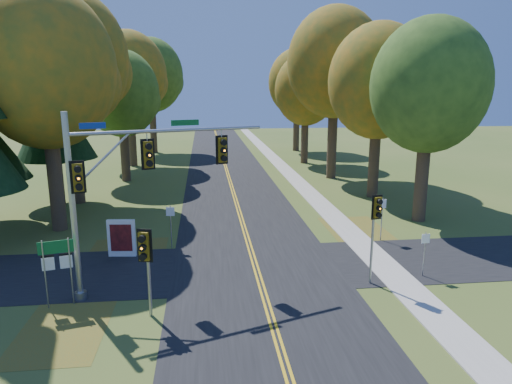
{
  "coord_description": "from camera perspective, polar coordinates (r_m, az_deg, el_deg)",
  "views": [
    {
      "loc": [
        -2.35,
        -18.58,
        8.41
      ],
      "look_at": [
        0.28,
        4.23,
        3.2
      ],
      "focal_mm": 32.0,
      "sensor_mm": 36.0,
      "label": 1
    }
  ],
  "objects": [
    {
      "name": "sidewalk_east",
      "position": [
        22.1,
        17.01,
        -10.09
      ],
      "size": [
        1.6,
        160.0,
        0.06
      ],
      "primitive_type": "cube",
      "color": "#9E998E",
      "rests_on": "ground"
    },
    {
      "name": "route_sign_cluster",
      "position": [
        19.44,
        -23.64,
        -7.72
      ],
      "size": [
        1.26,
        0.36,
        2.78
      ],
      "rotation": [
        0.0,
        0.0,
        0.26
      ],
      "color": "gray",
      "rests_on": "ground"
    },
    {
      "name": "tree_e_a",
      "position": [
        30.69,
        20.88,
        12.2
      ],
      "size": [
        7.2,
        7.2,
        12.73
      ],
      "color": "#38281C",
      "rests_on": "ground"
    },
    {
      "name": "traffic_mast",
      "position": [
        19.17,
        -16.04,
        1.67
      ],
      "size": [
        7.94,
        3.16,
        7.59
      ],
      "rotation": [
        0.0,
        0.0,
        0.33
      ],
      "color": "#9C9EA5",
      "rests_on": "ground"
    },
    {
      "name": "tree_e_c",
      "position": [
        44.06,
        9.91,
        15.54
      ],
      "size": [
        8.8,
        8.8,
        15.79
      ],
      "color": "#38281C",
      "rests_on": "ground"
    },
    {
      "name": "tree_e_e",
      "position": [
        63.47,
        5.22,
        13.45
      ],
      "size": [
        7.8,
        7.8,
        13.74
      ],
      "color": "#38281C",
      "rests_on": "ground"
    },
    {
      "name": "leaf_patch_e",
      "position": [
        27.54,
        13.23,
        -5.33
      ],
      "size": [
        3.5,
        8.0,
        0.0
      ],
      "primitive_type": "cube",
      "color": "brown",
      "rests_on": "ground"
    },
    {
      "name": "tree_w_d",
      "position": [
        52.36,
        -15.58,
        13.84
      ],
      "size": [
        8.2,
        8.2,
        14.56
      ],
      "color": "#38281C",
      "rests_on": "ground"
    },
    {
      "name": "ped_signal_pole",
      "position": [
        17.15,
        -13.67,
        -7.37
      ],
      "size": [
        0.55,
        0.64,
        3.51
      ],
      "rotation": [
        0.0,
        0.0,
        -0.24
      ],
      "color": "#989BA0",
      "rests_on": "ground"
    },
    {
      "name": "tree_w_b",
      "position": [
        36.16,
        -22.39,
        14.97
      ],
      "size": [
        8.6,
        8.6,
        15.38
      ],
      "color": "#38281C",
      "rests_on": "ground"
    },
    {
      "name": "centerline_left",
      "position": [
        20.51,
        0.3,
        -11.35
      ],
      "size": [
        0.1,
        160.0,
        0.01
      ],
      "primitive_type": "cube",
      "color": "gold",
      "rests_on": "road_main"
    },
    {
      "name": "tree_w_a",
      "position": [
        29.32,
        -24.75,
        13.76
      ],
      "size": [
        8.0,
        8.0,
        14.15
      ],
      "color": "#38281C",
      "rests_on": "ground"
    },
    {
      "name": "pine_c",
      "position": [
        36.2,
        -24.42,
        13.72
      ],
      "size": [
        5.6,
        5.6,
        20.56
      ],
      "color": "#38281C",
      "rests_on": "ground"
    },
    {
      "name": "leaf_patch_w_near",
      "position": [
        24.45,
        -16.09,
        -7.84
      ],
      "size": [
        4.0,
        6.0,
        0.0
      ],
      "primitive_type": "cube",
      "color": "brown",
      "rests_on": "ground"
    },
    {
      "name": "reg_sign_e_south",
      "position": [
        22.15,
        20.36,
        -6.4
      ],
      "size": [
        0.4,
        0.08,
        2.1
      ],
      "rotation": [
        0.0,
        0.0,
        0.1
      ],
      "color": "gray",
      "rests_on": "ground"
    },
    {
      "name": "east_signal_pole",
      "position": [
        20.03,
        14.74,
        -3.07
      ],
      "size": [
        0.47,
        0.55,
        4.06
      ],
      "rotation": [
        0.0,
        0.0,
        0.17
      ],
      "color": "#9CA0A5",
      "rests_on": "ground"
    },
    {
      "name": "info_kiosk",
      "position": [
        24.32,
        -16.44,
        -5.57
      ],
      "size": [
        1.42,
        0.35,
        1.95
      ],
      "rotation": [
        0.0,
        0.0,
        -0.11
      ],
      "color": "white",
      "rests_on": "ground"
    },
    {
      "name": "reg_sign_e_north",
      "position": [
        26.49,
        15.51,
        -2.38
      ],
      "size": [
        0.45,
        0.21,
        2.47
      ],
      "rotation": [
        0.0,
        0.0,
        0.39
      ],
      "color": "gray",
      "rests_on": "ground"
    },
    {
      "name": "road_main",
      "position": [
        20.52,
        0.59,
        -11.37
      ],
      "size": [
        8.0,
        160.0,
        0.02
      ],
      "primitive_type": "cube",
      "color": "black",
      "rests_on": "ground"
    },
    {
      "name": "reg_sign_w",
      "position": [
        24.78,
        -10.63,
        -3.35
      ],
      "size": [
        0.45,
        0.09,
        2.36
      ],
      "rotation": [
        0.0,
        0.0,
        -0.14
      ],
      "color": "gray",
      "rests_on": "ground"
    },
    {
      "name": "leaf_patch_w_far",
      "position": [
        18.44,
        -22.85,
        -15.42
      ],
      "size": [
        3.0,
        5.0,
        0.0
      ],
      "primitive_type": "cube",
      "color": "brown",
      "rests_on": "ground"
    },
    {
      "name": "tree_e_d",
      "position": [
        52.74,
        6.29,
        12.53
      ],
      "size": [
        7.0,
        7.0,
        12.32
      ],
      "color": "#38281C",
      "rests_on": "ground"
    },
    {
      "name": "tree_w_e",
      "position": [
        63.03,
        -12.95,
        13.99
      ],
      "size": [
        8.4,
        8.4,
        14.97
      ],
      "color": "#38281C",
      "rests_on": "ground"
    },
    {
      "name": "centerline_right",
      "position": [
        20.53,
        0.87,
        -11.32
      ],
      "size": [
        0.1,
        160.0,
        0.01
      ],
      "primitive_type": "cube",
      "color": "gold",
      "rests_on": "road_main"
    },
    {
      "name": "ground",
      "position": [
        20.53,
        0.59,
        -11.4
      ],
      "size": [
        160.0,
        160.0,
        0.0
      ],
      "primitive_type": "plane",
      "color": "#3C541D",
      "rests_on": "ground"
    },
    {
      "name": "road_cross",
      "position": [
        22.35,
        -0.06,
        -9.29
      ],
      "size": [
        60.0,
        6.0,
        0.02
      ],
      "primitive_type": "cube",
      "color": "black",
      "rests_on": "ground"
    },
    {
      "name": "tree_w_c",
      "position": [
        43.65,
        -16.41,
        11.67
      ],
      "size": [
        6.8,
        6.8,
        11.91
      ],
      "color": "#38281C",
      "rests_on": "ground"
    },
    {
      "name": "tree_e_b",
      "position": [
        36.66,
        15.13,
        13.12
      ],
      "size": [
        7.6,
        7.6,
        13.33
      ],
      "color": "#38281C",
      "rests_on": "ground"
    }
  ]
}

